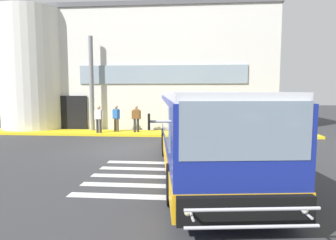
# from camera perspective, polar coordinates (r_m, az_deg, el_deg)

# --- Properties ---
(ground_plane) EXTENTS (80.00, 90.00, 0.02)m
(ground_plane) POSITION_cam_1_polar(r_m,az_deg,el_deg) (13.86, -7.95, -5.76)
(ground_plane) COLOR #353538
(ground_plane) RESTS_ON ground
(bay_paint_stripes) EXTENTS (4.40, 3.96, 0.01)m
(bay_paint_stripes) POSITION_cam_1_polar(r_m,az_deg,el_deg) (9.50, -1.70, -10.97)
(bay_paint_stripes) COLOR silver
(bay_paint_stripes) RESTS_ON ground
(terminal_building) EXTENTS (18.81, 13.80, 8.51)m
(terminal_building) POSITION_cam_1_polar(r_m,az_deg,el_deg) (25.10, -3.67, 9.13)
(terminal_building) COLOR silver
(terminal_building) RESTS_ON ground
(boarding_curb) EXTENTS (21.01, 2.00, 0.15)m
(boarding_curb) POSITION_cam_1_polar(r_m,az_deg,el_deg) (18.49, -4.64, -2.58)
(boarding_curb) COLOR yellow
(boarding_curb) RESTS_ON ground
(entry_support_column) EXTENTS (0.28, 0.28, 6.08)m
(entry_support_column) POSITION_cam_1_polar(r_m,az_deg,el_deg) (19.77, -14.64, 6.84)
(entry_support_column) COLOR slate
(entry_support_column) RESTS_ON boarding_curb
(bus_main_foreground) EXTENTS (3.87, 11.04, 2.70)m
(bus_main_foreground) POSITION_cam_1_polar(r_m,az_deg,el_deg) (10.34, 6.42, -2.09)
(bus_main_foreground) COLOR navy
(bus_main_foreground) RESTS_ON ground
(passenger_near_column) EXTENTS (0.59, 0.26, 1.68)m
(passenger_near_column) POSITION_cam_1_polar(r_m,az_deg,el_deg) (18.50, -13.33, 0.42)
(passenger_near_column) COLOR #2D2D33
(passenger_near_column) RESTS_ON boarding_curb
(passenger_by_doorway) EXTENTS (0.54, 0.37, 1.68)m
(passenger_by_doorway) POSITION_cam_1_polar(r_m,az_deg,el_deg) (18.80, -10.04, 0.57)
(passenger_by_doorway) COLOR #4C4233
(passenger_by_doorway) RESTS_ON boarding_curb
(passenger_at_curb_edge) EXTENTS (0.56, 0.47, 1.68)m
(passenger_at_curb_edge) POSITION_cam_1_polar(r_m,az_deg,el_deg) (18.42, -6.22, 0.63)
(passenger_at_curb_edge) COLOR #2D2D33
(passenger_at_curb_edge) RESTS_ON boarding_curb
(safety_bollard_yellow) EXTENTS (0.18, 0.18, 0.90)m
(safety_bollard_yellow) POSITION_cam_1_polar(r_m,az_deg,el_deg) (16.99, 5.73, -2.04)
(safety_bollard_yellow) COLOR yellow
(safety_bollard_yellow) RESTS_ON ground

